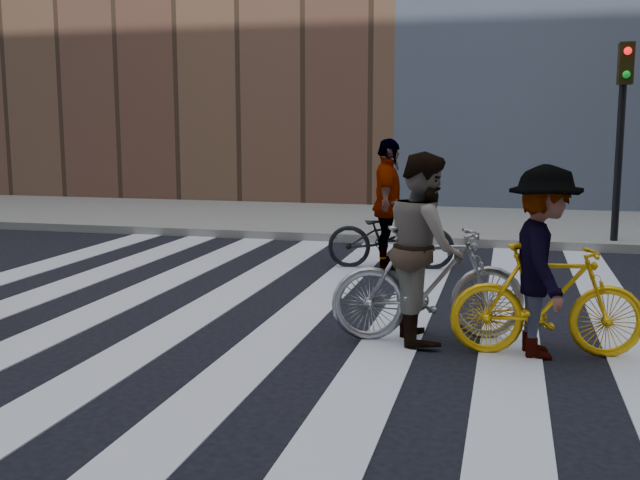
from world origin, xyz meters
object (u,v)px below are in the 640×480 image
at_px(rider_mid, 424,247).
at_px(traffic_signal, 622,110).
at_px(bike_silver_mid, 429,283).
at_px(rider_rear, 388,204).
at_px(bike_dark_rear, 391,236).
at_px(bike_yellow_right, 547,300).
at_px(rider_right, 543,262).

bearing_deg(rider_mid, traffic_signal, -39.10).
xyz_separation_m(bike_silver_mid, rider_rear, (-0.96, 3.50, 0.37)).
bearing_deg(traffic_signal, bike_silver_mid, -112.00).
bearing_deg(bike_dark_rear, rider_rear, 83.35).
height_order(bike_dark_rear, rider_rear, rider_rear).
relative_size(traffic_signal, bike_yellow_right, 1.97).
distance_m(bike_silver_mid, rider_right, 1.09).
distance_m(bike_yellow_right, rider_right, 0.35).
bearing_deg(traffic_signal, bike_dark_rear, -143.33).
relative_size(bike_yellow_right, bike_dark_rear, 0.94).
height_order(bike_yellow_right, rider_mid, rider_mid).
xyz_separation_m(rider_mid, rider_rear, (-0.91, 3.50, 0.03)).
height_order(traffic_signal, bike_dark_rear, traffic_signal).
bearing_deg(bike_yellow_right, rider_rear, 20.68).
xyz_separation_m(bike_yellow_right, bike_dark_rear, (-1.98, 3.75, -0.03)).
bearing_deg(bike_yellow_right, rider_mid, 69.72).
bearing_deg(traffic_signal, bike_yellow_right, -102.22).
xyz_separation_m(bike_dark_rear, rider_rear, (-0.05, 0.00, 0.45)).
height_order(rider_right, rider_rear, rider_rear).
relative_size(bike_dark_rear, rider_right, 1.06).
bearing_deg(bike_yellow_right, traffic_signal, -19.92).
distance_m(bike_silver_mid, bike_yellow_right, 1.10).
bearing_deg(bike_dark_rear, rider_right, -159.47).
bearing_deg(bike_yellow_right, bike_silver_mid, 69.15).
xyz_separation_m(rider_right, rider_rear, (-1.98, 3.75, 0.08)).
bearing_deg(rider_right, rider_rear, 20.08).
height_order(bike_yellow_right, rider_rear, rider_rear).
distance_m(bike_silver_mid, rider_rear, 3.65).
height_order(bike_silver_mid, rider_right, rider_right).
relative_size(bike_silver_mid, bike_dark_rear, 1.03).
bearing_deg(bike_silver_mid, rider_right, -120.47).
bearing_deg(rider_mid, bike_dark_rear, -2.89).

